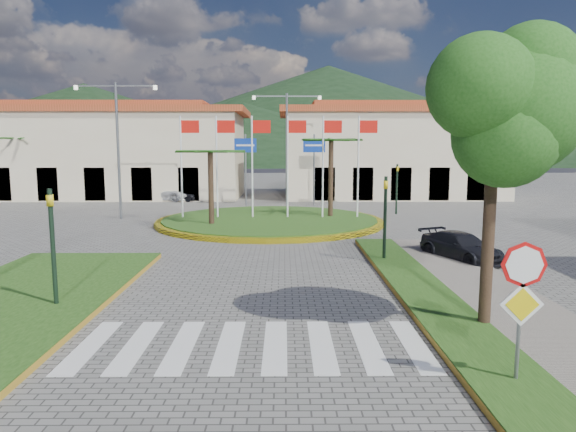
{
  "coord_description": "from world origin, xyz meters",
  "views": [
    {
      "loc": [
        0.79,
        -6.6,
        4.24
      ],
      "look_at": [
        0.91,
        8.0,
        2.29
      ],
      "focal_mm": 32.0,
      "sensor_mm": 36.0,
      "label": 1
    }
  ],
  "objects_px": {
    "deciduous_tree": "(495,105)",
    "car_dark_b": "(312,191)",
    "white_van": "(165,193)",
    "roundabout_island": "(270,220)",
    "stop_sign": "(522,291)",
    "car_dark_a": "(178,194)",
    "car_side_right": "(461,247)"
  },
  "relations": [
    {
      "from": "deciduous_tree",
      "to": "car_dark_b",
      "type": "height_order",
      "value": "deciduous_tree"
    },
    {
      "from": "white_van",
      "to": "car_dark_b",
      "type": "relative_size",
      "value": 1.19
    },
    {
      "from": "roundabout_island",
      "to": "deciduous_tree",
      "type": "distance_m",
      "value": 18.55
    },
    {
      "from": "deciduous_tree",
      "to": "stop_sign",
      "type": "bearing_deg",
      "value": -101.18
    },
    {
      "from": "white_van",
      "to": "car_dark_a",
      "type": "distance_m",
      "value": 1.17
    },
    {
      "from": "stop_sign",
      "to": "car_dark_b",
      "type": "relative_size",
      "value": 0.69
    },
    {
      "from": "deciduous_tree",
      "to": "car_dark_a",
      "type": "distance_m",
      "value": 32.38
    },
    {
      "from": "stop_sign",
      "to": "white_van",
      "type": "relative_size",
      "value": 0.58
    },
    {
      "from": "deciduous_tree",
      "to": "car_side_right",
      "type": "relative_size",
      "value": 1.88
    },
    {
      "from": "white_van",
      "to": "car_dark_b",
      "type": "xyz_separation_m",
      "value": [
        11.94,
        1.23,
        -0.0
      ]
    },
    {
      "from": "stop_sign",
      "to": "car_dark_b",
      "type": "xyz_separation_m",
      "value": [
        -1.74,
        33.77,
        -1.16
      ]
    },
    {
      "from": "car_dark_a",
      "to": "deciduous_tree",
      "type": "bearing_deg",
      "value": -142.63
    },
    {
      "from": "car_dark_b",
      "to": "car_side_right",
      "type": "height_order",
      "value": "car_dark_b"
    },
    {
      "from": "stop_sign",
      "to": "white_van",
      "type": "bearing_deg",
      "value": 112.8
    },
    {
      "from": "deciduous_tree",
      "to": "car_side_right",
      "type": "bearing_deg",
      "value": 74.9
    },
    {
      "from": "stop_sign",
      "to": "car_side_right",
      "type": "distance_m",
      "value": 10.84
    },
    {
      "from": "roundabout_island",
      "to": "car_dark_a",
      "type": "height_order",
      "value": "roundabout_island"
    },
    {
      "from": "white_van",
      "to": "car_side_right",
      "type": "height_order",
      "value": "white_van"
    },
    {
      "from": "car_dark_a",
      "to": "car_dark_b",
      "type": "relative_size",
      "value": 0.86
    },
    {
      "from": "roundabout_island",
      "to": "car_dark_a",
      "type": "bearing_deg",
      "value": 122.05
    },
    {
      "from": "white_van",
      "to": "car_side_right",
      "type": "xyz_separation_m",
      "value": [
        16.28,
        -22.09,
        -0.11
      ]
    },
    {
      "from": "car_dark_b",
      "to": "car_side_right",
      "type": "distance_m",
      "value": 23.72
    },
    {
      "from": "deciduous_tree",
      "to": "car_dark_a",
      "type": "bearing_deg",
      "value": 114.22
    },
    {
      "from": "car_side_right",
      "to": "roundabout_island",
      "type": "bearing_deg",
      "value": 104.04
    },
    {
      "from": "car_dark_b",
      "to": "white_van",
      "type": "bearing_deg",
      "value": 87.76
    },
    {
      "from": "stop_sign",
      "to": "car_dark_b",
      "type": "bearing_deg",
      "value": 92.95
    },
    {
      "from": "deciduous_tree",
      "to": "car_dark_b",
      "type": "xyz_separation_m",
      "value": [
        -2.34,
        30.73,
        -4.54
      ]
    },
    {
      "from": "white_van",
      "to": "car_side_right",
      "type": "distance_m",
      "value": 27.45
    },
    {
      "from": "car_dark_a",
      "to": "car_side_right",
      "type": "xyz_separation_m",
      "value": [
        15.15,
        -21.81,
        -0.04
      ]
    },
    {
      "from": "car_dark_a",
      "to": "car_dark_b",
      "type": "height_order",
      "value": "car_dark_b"
    },
    {
      "from": "stop_sign",
      "to": "car_dark_b",
      "type": "height_order",
      "value": "stop_sign"
    },
    {
      "from": "deciduous_tree",
      "to": "car_dark_b",
      "type": "bearing_deg",
      "value": 94.35
    }
  ]
}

